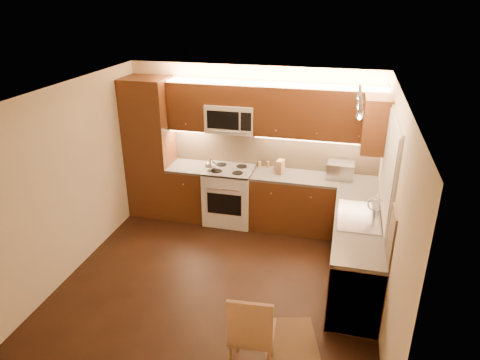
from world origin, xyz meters
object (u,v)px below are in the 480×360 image
(sink, at_px, (359,212))
(kettle, at_px, (210,164))
(dining_chair, at_px, (252,330))
(knife_block, at_px, (280,167))
(soap_bottle, at_px, (377,201))
(toaster_oven, at_px, (340,170))
(stove, at_px, (230,195))
(microwave, at_px, (231,118))

(sink, height_order, kettle, kettle)
(dining_chair, bearing_deg, knife_block, 89.77)
(soap_bottle, xyz_separation_m, dining_chair, (-1.20, -2.15, -0.51))
(sink, relative_size, soap_bottle, 4.26)
(toaster_oven, bearing_deg, soap_bottle, -59.64)
(toaster_oven, relative_size, soap_bottle, 2.00)
(stove, bearing_deg, dining_chair, -70.93)
(kettle, bearing_deg, toaster_oven, -8.08)
(dining_chair, bearing_deg, stove, 104.65)
(toaster_oven, xyz_separation_m, soap_bottle, (0.50, -0.93, -0.02))
(microwave, bearing_deg, stove, -90.00)
(microwave, distance_m, kettle, 0.79)
(knife_block, distance_m, soap_bottle, 1.67)
(sink, distance_m, soap_bottle, 0.38)
(stove, bearing_deg, toaster_oven, 3.73)
(dining_chair, bearing_deg, sink, 57.65)
(microwave, height_order, knife_block, microwave)
(kettle, height_order, dining_chair, kettle)
(soap_bottle, bearing_deg, sink, -114.94)
(sink, xyz_separation_m, toaster_oven, (-0.28, 1.24, 0.05))
(sink, xyz_separation_m, dining_chair, (-0.98, -1.84, -0.49))
(toaster_oven, bearing_deg, microwave, -178.76)
(kettle, bearing_deg, knife_block, -4.65)
(knife_block, bearing_deg, kettle, -157.01)
(soap_bottle, bearing_deg, knife_block, 158.51)
(sink, distance_m, toaster_oven, 1.27)
(microwave, bearing_deg, toaster_oven, -0.76)
(stove, relative_size, microwave, 1.21)
(sink, xyz_separation_m, knife_block, (-1.20, 1.20, 0.03))
(stove, height_order, microwave, microwave)
(kettle, relative_size, soap_bottle, 1.04)
(sink, xyz_separation_m, soap_bottle, (0.22, 0.31, 0.03))
(soap_bottle, bearing_deg, microwave, 167.33)
(toaster_oven, xyz_separation_m, knife_block, (-0.92, -0.04, -0.01))
(soap_bottle, relative_size, dining_chair, 0.21)
(stove, height_order, toaster_oven, toaster_oven)
(microwave, xyz_separation_m, knife_block, (0.80, -0.06, -0.71))
(kettle, relative_size, dining_chair, 0.22)
(toaster_oven, distance_m, dining_chair, 3.20)
(knife_block, bearing_deg, sink, -32.08)
(stove, distance_m, knife_block, 0.97)
(stove, xyz_separation_m, toaster_oven, (1.72, 0.11, 0.56))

